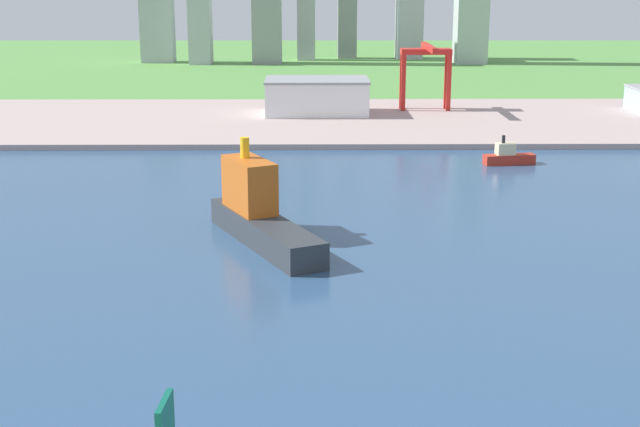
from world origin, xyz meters
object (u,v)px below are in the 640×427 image
object	(u,v)px
port_crane_red	(426,61)
container_barge	(259,213)
warehouse_main	(317,96)
tugboat_small	(508,156)

from	to	relation	value
port_crane_red	container_barge	bearing A→B (deg)	-107.77
container_barge	warehouse_main	bearing A→B (deg)	85.49
container_barge	warehouse_main	distance (m)	216.68
container_barge	port_crane_red	xyz separation A→B (m)	(72.93, 227.52, 19.64)
container_barge	port_crane_red	world-z (taller)	port_crane_red
tugboat_small	port_crane_red	xyz separation A→B (m)	(-16.04, 126.68, 24.23)
warehouse_main	tugboat_small	bearing A→B (deg)	-58.01
port_crane_red	tugboat_small	bearing A→B (deg)	-82.78
tugboat_small	container_barge	xyz separation A→B (m)	(-88.97, -100.84, 4.60)
tugboat_small	warehouse_main	size ratio (longest dim) A/B	0.39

